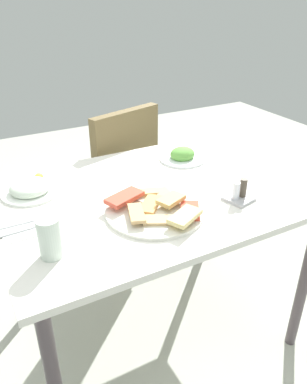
{
  "coord_description": "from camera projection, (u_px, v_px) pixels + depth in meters",
  "views": [
    {
      "loc": [
        -0.6,
        -1.11,
        1.4
      ],
      "look_at": [
        -0.03,
        -0.06,
        0.76
      ],
      "focal_mm": 35.62,
      "sensor_mm": 36.0,
      "label": 1
    }
  ],
  "objects": [
    {
      "name": "salad_plate_greens",
      "position": [
        182.0,
        156.0,
        1.69
      ],
      "size": [
        0.2,
        0.2,
        0.06
      ],
      "color": "white",
      "rests_on": "dining_table"
    },
    {
      "name": "dining_table",
      "position": [
        153.0,
        210.0,
        1.47
      ],
      "size": [
        1.14,
        0.82,
        0.73
      ],
      "color": "white",
      "rests_on": "ground_plane"
    },
    {
      "name": "salad_plate_rice",
      "position": [
        30.0,
        188.0,
        1.41
      ],
      "size": [
        0.21,
        0.21,
        0.06
      ],
      "color": "white",
      "rests_on": "dining_table"
    },
    {
      "name": "fork",
      "position": [
        25.0,
        229.0,
        1.2
      ],
      "size": [
        0.2,
        0.03,
        0.0
      ],
      "primitive_type": "cube",
      "rotation": [
        0.0,
        0.0,
        0.05
      ],
      "color": "silver",
      "rests_on": "paper_napkin"
    },
    {
      "name": "soda_can",
      "position": [
        50.0,
        238.0,
        1.06
      ],
      "size": [
        0.07,
        0.07,
        0.12
      ],
      "primitive_type": "cylinder",
      "rotation": [
        0.0,
        0.0,
        0.12
      ],
      "color": "silver",
      "rests_on": "dining_table"
    },
    {
      "name": "condiment_caddy",
      "position": [
        239.0,
        194.0,
        1.36
      ],
      "size": [
        0.11,
        0.11,
        0.08
      ],
      "color": "#B2B2B7",
      "rests_on": "dining_table"
    },
    {
      "name": "spoon",
      "position": [
        23.0,
        223.0,
        1.23
      ],
      "size": [
        0.2,
        0.02,
        0.0
      ],
      "primitive_type": "cube",
      "rotation": [
        0.0,
        0.0,
        -0.01
      ],
      "color": "silver",
      "rests_on": "paper_napkin"
    },
    {
      "name": "paper_napkin",
      "position": [
        24.0,
        227.0,
        1.21
      ],
      "size": [
        0.15,
        0.15,
        0.0
      ],
      "primitive_type": "cube",
      "rotation": [
        0.0,
        0.0,
        0.01
      ],
      "color": "white",
      "rests_on": "dining_table"
    },
    {
      "name": "pide_platter",
      "position": [
        156.0,
        209.0,
        1.29
      ],
      "size": [
        0.34,
        0.34,
        0.05
      ],
      "color": "white",
      "rests_on": "dining_table"
    },
    {
      "name": "dining_chair",
      "position": [
        115.0,
        178.0,
        2.07
      ],
      "size": [
        0.52,
        0.52,
        0.89
      ],
      "color": "brown",
      "rests_on": "ground_plane"
    },
    {
      "name": "ground_plane",
      "position": [
        153.0,
        329.0,
        1.78
      ],
      "size": [
        6.0,
        6.0,
        0.0
      ],
      "primitive_type": "plane",
      "color": "#B3B6A8"
    }
  ]
}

